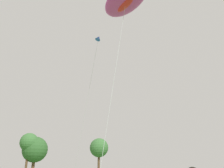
{
  "coord_description": "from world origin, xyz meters",
  "views": [
    {
      "loc": [
        -6.67,
        -1.17,
        1.33
      ],
      "look_at": [
        1.4,
        12.2,
        7.24
      ],
      "focal_mm": 36.42,
      "sensor_mm": 36.0,
      "label": 1
    }
  ],
  "objects": [
    {
      "name": "tree_broad_distant",
      "position": [
        6.64,
        56.54,
        5.85
      ],
      "size": [
        5.98,
        5.98,
        8.87
      ],
      "color": "#513823",
      "rests_on": "ground"
    },
    {
      "name": "tree_oak_left",
      "position": [
        26.32,
        60.97,
        7.46
      ],
      "size": [
        5.53,
        5.53,
        10.29
      ],
      "color": "#513823",
      "rests_on": "ground"
    },
    {
      "name": "small_kite_streamer_purple",
      "position": [
        2.93,
        17.6,
        14.37
      ],
      "size": [
        0.76,
        4.52,
        14.88
      ],
      "rotation": [
        0.0,
        0.0,
        -1.73
      ],
      "color": "blue",
      "rests_on": "ground"
    },
    {
      "name": "tree_shrub_far",
      "position": [
        4.97,
        56.03,
        7.34
      ],
      "size": [
        4.27,
        4.27,
        9.56
      ],
      "color": "#513823",
      "rests_on": "ground"
    }
  ]
}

